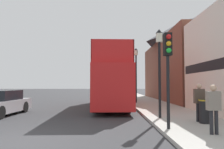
# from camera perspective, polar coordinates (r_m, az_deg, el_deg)

# --- Properties ---
(ground_plane) EXTENTS (144.00, 144.00, 0.00)m
(ground_plane) POSITION_cam_1_polar(r_m,az_deg,el_deg) (27.85, -6.75, -6.36)
(ground_plane) COLOR #333335
(sidewalk) EXTENTS (3.56, 108.00, 0.14)m
(sidewalk) POSITION_cam_1_polar(r_m,az_deg,el_deg) (24.97, 7.76, -6.61)
(sidewalk) COLOR #ADAAA3
(sidewalk) RESTS_ON ground_plane
(brick_terrace_rear) EXTENTS (6.00, 16.79, 9.12)m
(brick_terrace_rear) POSITION_cam_1_polar(r_m,az_deg,el_deg) (26.11, 18.19, 3.54)
(brick_terrace_rear) COLOR brown
(brick_terrace_rear) RESTS_ON ground_plane
(tour_bus) EXTENTS (2.72, 11.17, 4.33)m
(tour_bus) POSITION_cam_1_polar(r_m,az_deg,el_deg) (17.39, -0.52, -2.18)
(tour_bus) COLOR red
(tour_bus) RESTS_ON ground_plane
(parked_car_ahead_of_bus) EXTENTS (1.96, 4.33, 1.49)m
(parked_car_ahead_of_bus) POSITION_cam_1_polar(r_m,az_deg,el_deg) (25.58, 0.97, -5.13)
(parked_car_ahead_of_bus) COLOR navy
(parked_car_ahead_of_bus) RESTS_ON ground_plane
(parked_car_far_side) EXTENTS (2.02, 4.66, 1.45)m
(parked_car_far_side) POSITION_cam_1_polar(r_m,az_deg,el_deg) (14.32, -27.10, -6.77)
(parked_car_far_side) COLOR #9E9EA3
(parked_car_far_side) RESTS_ON ground_plane
(pedestrian_nearest) EXTENTS (0.43, 0.23, 1.63)m
(pedestrian_nearest) POSITION_cam_1_polar(r_m,az_deg,el_deg) (7.97, 24.99, -7.09)
(pedestrian_nearest) COLOR #232328
(pedestrian_nearest) RESTS_ON sidewalk
(pedestrian_second) EXTENTS (0.44, 0.24, 1.67)m
(pedestrian_second) POSITION_cam_1_polar(r_m,az_deg,el_deg) (10.46, 21.82, -5.92)
(pedestrian_second) COLOR #232328
(pedestrian_second) RESTS_ON sidewalk
(traffic_signal) EXTENTS (0.28, 0.42, 3.57)m
(traffic_signal) POSITION_cam_1_polar(r_m,az_deg,el_deg) (8.45, 14.40, 4.15)
(traffic_signal) COLOR black
(traffic_signal) RESTS_ON sidewalk
(lamp_post_nearest) EXTENTS (0.35, 0.35, 4.43)m
(lamp_post_nearest) POSITION_cam_1_polar(r_m,az_deg,el_deg) (11.19, 12.27, 4.79)
(lamp_post_nearest) COLOR black
(lamp_post_nearest) RESTS_ON sidewalk
(lamp_post_second) EXTENTS (0.35, 0.35, 5.04)m
(lamp_post_second) POSITION_cam_1_polar(r_m,az_deg,el_deg) (20.26, 6.30, 2.45)
(lamp_post_second) COLOR black
(lamp_post_second) RESTS_ON sidewalk
(litter_bin) EXTENTS (0.48, 0.48, 1.01)m
(litter_bin) POSITION_cam_1_polar(r_m,az_deg,el_deg) (10.15, 23.03, -8.66)
(litter_bin) COLOR black
(litter_bin) RESTS_ON sidewalk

